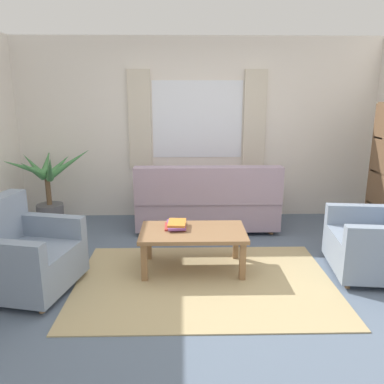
{
  "coord_description": "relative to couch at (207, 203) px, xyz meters",
  "views": [
    {
      "loc": [
        -0.2,
        -3.52,
        1.85
      ],
      "look_at": [
        -0.11,
        0.7,
        0.75
      ],
      "focal_mm": 36.34,
      "sensor_mm": 36.0,
      "label": 1
    }
  ],
  "objects": [
    {
      "name": "window_with_curtains",
      "position": [
        -0.11,
        0.6,
        1.08
      ],
      "size": [
        1.98,
        0.07,
        1.4
      ],
      "color": "white"
    },
    {
      "name": "armchair_left",
      "position": [
        -1.85,
        -1.67,
        -0.01
      ],
      "size": [
        0.98,
        1.0,
        0.88
      ],
      "rotation": [
        0.0,
        0.0,
        1.35
      ],
      "color": "gray",
      "rests_on": "ground_plane"
    },
    {
      "name": "potted_plant",
      "position": [
        -2.19,
        0.15,
        0.13
      ],
      "size": [
        1.13,
        1.04,
        1.12
      ],
      "color": "#56565B",
      "rests_on": "ground_plane"
    },
    {
      "name": "couch",
      "position": [
        0.0,
        0.0,
        0.0
      ],
      "size": [
        1.9,
        0.82,
        0.92
      ],
      "rotation": [
        0.0,
        0.0,
        3.14
      ],
      "color": "#998499",
      "rests_on": "ground_plane"
    },
    {
      "name": "armchair_right",
      "position": [
        1.69,
        -1.42,
        -0.01
      ],
      "size": [
        0.91,
        0.93,
        0.88
      ],
      "rotation": [
        0.0,
        0.0,
        -1.68
      ],
      "color": "gray",
      "rests_on": "ground_plane"
    },
    {
      "name": "wall_back",
      "position": [
        -0.11,
        0.69,
        0.93
      ],
      "size": [
        5.32,
        0.12,
        2.6
      ],
      "primitive_type": "cube",
      "color": "silver",
      "rests_on": "ground_plane"
    },
    {
      "name": "coffee_table",
      "position": [
        -0.22,
        -1.27,
        0.01
      ],
      "size": [
        1.1,
        0.64,
        0.44
      ],
      "color": "olive",
      "rests_on": "ground_plane"
    },
    {
      "name": "area_rug",
      "position": [
        -0.11,
        -1.57,
        -0.36
      ],
      "size": [
        2.54,
        1.74,
        0.01
      ],
      "primitive_type": "cube",
      "color": "tan",
      "rests_on": "ground_plane"
    },
    {
      "name": "ground_plane",
      "position": [
        -0.11,
        -1.57,
        -0.37
      ],
      "size": [
        6.24,
        6.24,
        0.0
      ],
      "primitive_type": "plane",
      "color": "slate"
    },
    {
      "name": "book_stack_on_table",
      "position": [
        -0.4,
        -1.17,
        0.1
      ],
      "size": [
        0.23,
        0.34,
        0.07
      ],
      "color": "#B23833",
      "rests_on": "coffee_table"
    }
  ]
}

